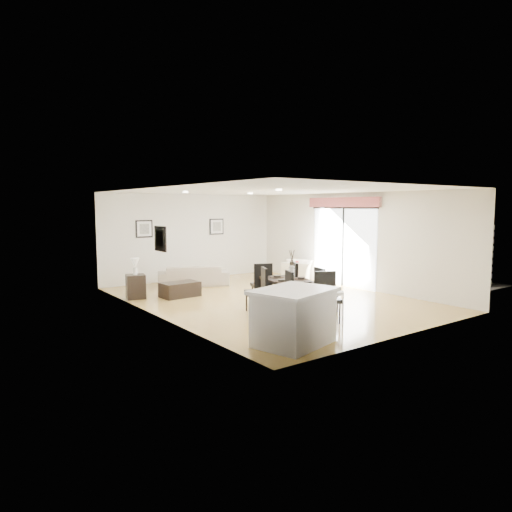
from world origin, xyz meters
TOP-DOWN VIEW (x-y plane):
  - ground at (0.00, 0.00)m, footprint 8.00×8.00m
  - wall_back at (0.00, 4.00)m, footprint 6.00×0.04m
  - wall_front at (0.00, -4.00)m, footprint 6.00×0.04m
  - wall_left at (-3.00, 0.00)m, footprint 0.04×8.00m
  - wall_right at (3.00, 0.00)m, footprint 0.04×8.00m
  - ceiling at (0.00, 0.00)m, footprint 6.00×8.00m
  - sofa at (-0.57, 2.88)m, footprint 2.19×1.56m
  - armchair at (2.34, 1.58)m, footprint 1.31×1.30m
  - courtyard_plant_a at (5.75, 0.01)m, footprint 0.77×0.70m
  - courtyard_plant_b at (5.76, 1.31)m, footprint 0.34×0.34m
  - dining_table at (-0.45, -1.40)m, footprint 1.20×1.82m
  - dining_chair_wnear at (-1.04, -1.86)m, footprint 0.59×0.59m
  - dining_chair_wfar at (-1.04, -1.02)m, footprint 0.59×0.59m
  - dining_chair_enear at (0.14, -1.80)m, footprint 0.54×0.54m
  - dining_chair_efar at (0.14, -0.95)m, footprint 0.59×0.59m
  - dining_chair_head at (-0.42, -2.44)m, footprint 0.60×0.60m
  - dining_chair_foot at (-0.48, -0.37)m, footprint 0.57×0.57m
  - vase at (-0.45, -1.40)m, footprint 0.87×1.33m
  - coffee_table at (-1.66, 1.58)m, footprint 0.98×0.62m
  - side_table at (-2.66, 2.05)m, footprint 0.55×0.55m
  - table_lamp at (-2.66, 2.05)m, footprint 0.22×0.22m
  - cushion at (2.25, 1.49)m, footprint 0.24×0.27m
  - kitchen_island at (-1.97, -3.23)m, footprint 1.57×1.35m
  - bar_stool at (-1.04, -3.23)m, footprint 0.37×0.37m
  - framed_print_back_left at (-1.60, 3.97)m, footprint 0.52×0.04m
  - framed_print_back_right at (0.90, 3.97)m, footprint 0.52×0.04m
  - framed_print_left_wall at (-2.97, -0.20)m, footprint 0.04×0.52m
  - sliding_door at (2.96, 0.30)m, footprint 0.12×2.70m
  - courtyard at (6.16, 0.87)m, footprint 6.00×6.00m

SIDE VIEW (x-z plane):
  - ground at x=0.00m, z-range 0.00..0.00m
  - coffee_table at x=-1.66m, z-range 0.00..0.38m
  - sofa at x=-0.57m, z-range 0.00..0.60m
  - courtyard_plant_b at x=5.76m, z-range 0.00..0.60m
  - side_table at x=-2.66m, z-range 0.00..0.61m
  - armchair at x=2.34m, z-range 0.00..0.64m
  - courtyard_plant_a at x=5.75m, z-range 0.00..0.74m
  - kitchen_island at x=-1.97m, z-range 0.01..0.95m
  - cushion at x=2.25m, z-range 0.37..0.64m
  - dining_chair_enear at x=0.14m, z-range 0.06..1.03m
  - dining_chair_foot at x=-0.48m, z-range 0.06..1.04m
  - dining_chair_wfar at x=-1.04m, z-range 0.06..1.04m
  - dining_chair_wnear at x=-1.04m, z-range 0.06..1.06m
  - dining_chair_head at x=-0.42m, z-range 0.06..1.07m
  - dining_chair_efar at x=0.14m, z-range 0.06..1.07m
  - dining_table at x=-0.45m, z-range 0.28..0.98m
  - bar_stool at x=-1.04m, z-range 0.29..1.09m
  - table_lamp at x=-2.66m, z-range 0.67..1.08m
  - courtyard at x=6.16m, z-range -0.08..1.92m
  - vase at x=-0.45m, z-range 0.64..1.31m
  - wall_back at x=0.00m, z-range 0.00..2.70m
  - wall_front at x=0.00m, z-range 0.00..2.70m
  - wall_left at x=-3.00m, z-range 0.00..2.70m
  - wall_right at x=3.00m, z-range 0.00..2.70m
  - framed_print_back_left at x=-1.60m, z-range 1.39..1.91m
  - framed_print_back_right at x=0.90m, z-range 1.39..1.91m
  - framed_print_left_wall at x=-2.97m, z-range 1.39..1.91m
  - sliding_door at x=2.96m, z-range 0.38..2.95m
  - ceiling at x=0.00m, z-range 2.69..2.71m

